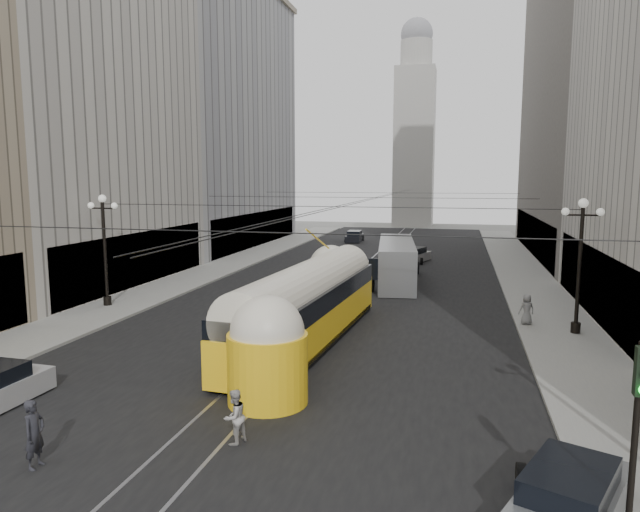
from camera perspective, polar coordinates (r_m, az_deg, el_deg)
The scene contains 21 objects.
road at distance 44.19m, azimuth 4.35°, elevation -1.92°, with size 20.00×85.00×0.02m, color black.
sidewalk_left at distance 50.77m, azimuth -8.47°, elevation -0.63°, with size 4.00×72.00×0.15m, color gray.
sidewalk_right at distance 47.33m, azimuth 19.56°, elevation -1.61°, with size 4.00×72.00×0.15m, color gray.
rail_left at distance 44.32m, azimuth 3.40°, elevation -1.88°, with size 0.12×85.00×0.04m, color gray.
rail_right at distance 44.08m, azimuth 5.32°, elevation -1.96°, with size 0.12×85.00×0.04m, color gray.
building_left_mid at distance 44.91m, azimuth -25.34°, elevation 19.77°, with size 12.60×20.60×34.60m.
building_left_far at distance 64.79m, azimuth -11.36°, elevation 13.74°, with size 12.60×28.60×28.60m.
building_right_far at distance 60.56m, azimuth 26.94°, elevation 15.40°, with size 12.60×32.60×32.60m.
distant_tower at distance 91.07m, azimuth 9.45°, elevation 12.44°, with size 6.00×6.00×31.36m.
lamppost_left_mid at distance 34.79m, azimuth -20.75°, elevation 1.18°, with size 1.86×0.44×6.37m.
lamppost_right_mid at distance 29.26m, azimuth 24.56°, elevation -0.18°, with size 1.86×0.44×6.37m.
signal_right at distance 12.14m, azimuth 29.24°, elevation -13.78°, with size 0.28×0.45×4.40m.
catenary at distance 42.57m, azimuth 4.37°, elevation 5.67°, with size 25.00×72.00×0.23m.
streetcar at distance 25.86m, azimuth -1.26°, elevation -4.79°, with size 3.74×16.87×3.71m.
city_bus at distance 41.21m, azimuth 7.65°, elevation -0.41°, with size 3.77×11.82×2.94m.
sedan_grey at distance 14.23m, azimuth 23.62°, elevation -21.57°, with size 3.39×4.70×1.37m.
sedan_white_far at distance 51.52m, azimuth 9.38°, elevation 0.06°, with size 2.92×4.51×1.32m.
sedan_dark_far at distance 67.18m, azimuth 3.46°, elevation 1.93°, with size 1.86×4.19×1.30m.
pedestrian_crossing_a at distance 17.05m, azimuth -26.66°, elevation -15.62°, with size 0.67×0.44×1.83m, color #222227.
pedestrian_crossing_b at distance 16.84m, azimuth -8.55°, elevation -15.62°, with size 0.76×0.59×1.57m, color #ACA7A0.
pedestrian_sidewalk_right at distance 30.55m, azimuth 19.97°, elevation -5.02°, with size 0.75×0.46×1.53m, color gray.
Camera 1 is at (7.02, -10.49, 7.46)m, focal length 32.00 mm.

